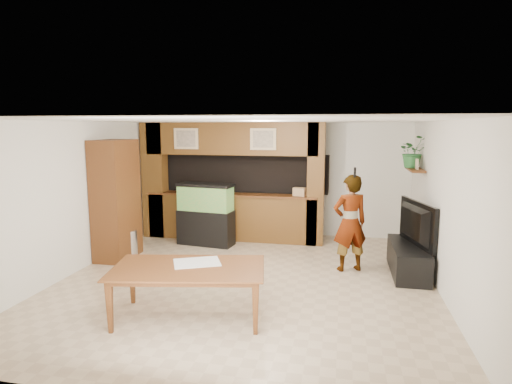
% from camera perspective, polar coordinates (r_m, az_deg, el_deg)
% --- Properties ---
extents(floor, '(6.50, 6.50, 0.00)m').
position_cam_1_polar(floor, '(7.20, -1.27, -11.68)').
color(floor, tan).
rests_on(floor, ground).
extents(ceiling, '(6.50, 6.50, 0.00)m').
position_cam_1_polar(ceiling, '(6.75, -1.35, 9.49)').
color(ceiling, white).
rests_on(ceiling, wall_back).
extents(wall_back, '(6.00, 0.00, 6.00)m').
position_cam_1_polar(wall_back, '(10.02, 2.84, 1.77)').
color(wall_back, silver).
rests_on(wall_back, floor).
extents(wall_left, '(0.00, 6.50, 6.50)m').
position_cam_1_polar(wall_left, '(8.07, -22.57, -0.58)').
color(wall_left, silver).
rests_on(wall_left, floor).
extents(wall_right, '(0.00, 6.50, 6.50)m').
position_cam_1_polar(wall_right, '(6.85, 23.97, -2.20)').
color(wall_right, silver).
rests_on(wall_right, floor).
extents(partition, '(4.20, 0.99, 2.60)m').
position_cam_1_polar(partition, '(9.61, -3.32, 1.55)').
color(partition, brown).
rests_on(partition, floor).
extents(wall_clock, '(0.05, 0.25, 0.25)m').
position_cam_1_polar(wall_clock, '(8.82, -18.98, 4.29)').
color(wall_clock, black).
rests_on(wall_clock, wall_left).
extents(wall_shelf, '(0.25, 0.90, 0.04)m').
position_cam_1_polar(wall_shelf, '(8.67, 20.46, 2.81)').
color(wall_shelf, brown).
rests_on(wall_shelf, wall_right).
extents(pantry_cabinet, '(0.57, 0.93, 2.27)m').
position_cam_1_polar(pantry_cabinet, '(8.53, -18.17, -1.00)').
color(pantry_cabinet, brown).
rests_on(pantry_cabinet, floor).
extents(trash_can, '(0.29, 0.29, 0.53)m').
position_cam_1_polar(trash_can, '(8.69, -16.48, -6.61)').
color(trash_can, '#B2B2B7').
rests_on(trash_can, floor).
extents(aquarium, '(1.19, 0.45, 1.32)m').
position_cam_1_polar(aquarium, '(9.18, -6.72, -3.06)').
color(aquarium, black).
rests_on(aquarium, floor).
extents(tv_stand, '(0.55, 1.51, 0.50)m').
position_cam_1_polar(tv_stand, '(7.89, 19.61, -8.42)').
color(tv_stand, black).
rests_on(tv_stand, floor).
extents(television, '(0.51, 1.30, 0.75)m').
position_cam_1_polar(television, '(7.74, 19.84, -3.97)').
color(television, black).
rests_on(television, tv_stand).
extents(photo_frame, '(0.04, 0.15, 0.20)m').
position_cam_1_polar(photo_frame, '(8.51, 20.66, 3.50)').
color(photo_frame, tan).
rests_on(photo_frame, wall_shelf).
extents(potted_plant, '(0.69, 0.65, 0.62)m').
position_cam_1_polar(potted_plant, '(8.82, 20.20, 5.07)').
color(potted_plant, '#255E2B').
rests_on(potted_plant, wall_shelf).
extents(person, '(0.73, 0.62, 1.70)m').
position_cam_1_polar(person, '(7.62, 12.41, -4.06)').
color(person, tan).
rests_on(person, floor).
extents(microphone, '(0.04, 0.11, 0.18)m').
position_cam_1_polar(microphone, '(7.32, 13.04, 2.57)').
color(microphone, black).
rests_on(microphone, person).
extents(dining_table, '(2.14, 1.44, 0.69)m').
position_cam_1_polar(dining_table, '(5.81, -9.01, -13.22)').
color(dining_table, brown).
rests_on(dining_table, floor).
extents(newspaper_a, '(0.74, 0.66, 0.01)m').
position_cam_1_polar(newspaper_a, '(5.88, -7.88, -9.28)').
color(newspaper_a, silver).
rests_on(newspaper_a, dining_table).
extents(counter_box, '(0.30, 0.24, 0.18)m').
position_cam_1_polar(counter_box, '(9.18, 5.87, 0.02)').
color(counter_box, '#A6805A').
rests_on(counter_box, partition).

